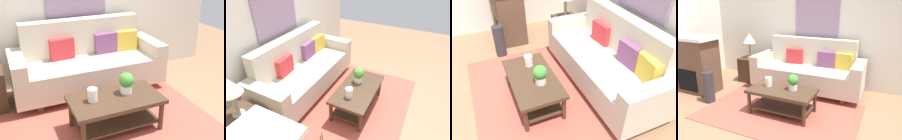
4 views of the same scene
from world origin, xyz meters
TOP-DOWN VIEW (x-y plane):
  - area_rug at (0.00, 0.50)m, footprint 2.62×1.65m
  - couch at (0.08, 1.63)m, footprint 2.26×0.84m
  - throw_pillow_crimson at (-0.27, 1.76)m, footprint 0.37×0.15m
  - throw_pillow_plum at (0.43, 1.76)m, footprint 0.37×0.14m
  - throw_pillow_mustard at (0.78, 1.76)m, footprint 0.37×0.17m
  - coffee_table at (0.04, 0.51)m, footprint 1.10×0.60m
  - tabletop_vase at (-0.23, 0.54)m, footprint 0.12×0.12m
  - potted_plant_tabletop at (0.21, 0.57)m, footprint 0.18×0.18m

SIDE VIEW (x-z plane):
  - area_rug at x=0.00m, z-range 0.00..0.01m
  - coffee_table at x=0.04m, z-range 0.10..0.53m
  - couch at x=0.08m, z-range -0.11..0.97m
  - tabletop_vase at x=-0.23m, z-range 0.43..0.59m
  - potted_plant_tabletop at x=0.21m, z-range 0.44..0.70m
  - throw_pillow_crimson at x=-0.27m, z-range 0.52..0.84m
  - throw_pillow_plum at x=0.43m, z-range 0.52..0.84m
  - throw_pillow_mustard at x=0.78m, z-range 0.52..0.84m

